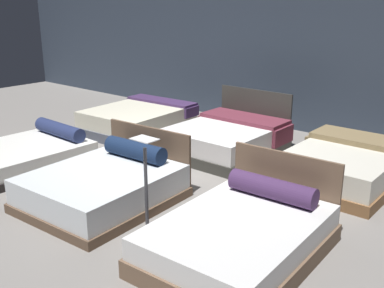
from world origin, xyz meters
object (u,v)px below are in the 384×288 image
bed_5 (345,165)px  price_sign (147,200)px  bed_3 (139,120)px  bed_1 (105,185)px  bed_4 (227,138)px  bed_0 (24,155)px  bed_2 (242,235)px

bed_5 → price_sign: (-1.06, -3.10, 0.21)m
price_sign → bed_3: bearing=137.5°
bed_1 → bed_4: bed_4 is taller
bed_4 → bed_1: bearing=-90.7°
bed_4 → bed_0: bearing=-128.8°
bed_0 → bed_3: 2.62m
bed_3 → bed_5: bearing=-1.6°
bed_1 → bed_3: bearing=125.7°
bed_1 → bed_4: 2.77m
bed_0 → bed_4: size_ratio=1.07×
bed_5 → bed_1: bearing=-128.3°
bed_3 → bed_5: bed_5 is taller
bed_2 → bed_5: size_ratio=1.09×
bed_1 → bed_5: (2.18, 2.78, 0.01)m
bed_5 → bed_3: bearing=-178.8°
bed_1 → price_sign: (1.12, -0.32, 0.22)m
bed_2 → bed_3: 5.06m
bed_2 → bed_5: bed_2 is taller
bed_1 → bed_5: size_ratio=1.03×
bed_1 → price_sign: 1.19m
bed_0 → bed_1: size_ratio=1.04×
bed_1 → bed_2: bearing=-1.7°
bed_3 → bed_4: 2.18m
bed_4 → bed_5: (2.16, 0.01, -0.01)m
bed_4 → bed_5: size_ratio=0.99×
bed_4 → price_sign: bearing=-70.7°
bed_4 → bed_3: bearing=-177.8°
bed_4 → bed_5: bearing=0.2°
bed_0 → bed_3: bearing=92.2°
bed_4 → price_sign: size_ratio=1.62×
bed_1 → bed_0: bearing=175.2°
bed_5 → price_sign: 3.29m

